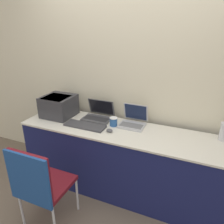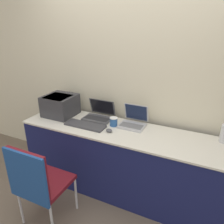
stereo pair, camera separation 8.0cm
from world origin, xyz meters
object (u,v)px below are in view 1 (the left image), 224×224
object	(u,v)px
external_keyboard	(85,126)
chair	(38,182)
laptop_left	(98,115)
laptop_right	(133,121)
coffee_cup	(113,122)
printer	(59,105)
mouse	(109,131)

from	to	relation	value
external_keyboard	chair	bearing A→B (deg)	-96.78
external_keyboard	chair	size ratio (longest dim) A/B	0.53
laptop_left	external_keyboard	xyz separation A→B (m)	(-0.04, -0.27, -0.04)
laptop_right	coffee_cup	world-z (taller)	laptop_right
printer	mouse	size ratio (longest dim) A/B	5.11
chair	mouse	bearing A→B (deg)	60.59
coffee_cup	mouse	size ratio (longest dim) A/B	1.40
printer	laptop_left	size ratio (longest dim) A/B	1.07
laptop_left	external_keyboard	bearing A→B (deg)	-97.83
mouse	chair	bearing A→B (deg)	-119.41
external_keyboard	chair	world-z (taller)	chair
coffee_cup	external_keyboard	bearing A→B (deg)	-153.05
chair	coffee_cup	bearing A→B (deg)	66.71
mouse	coffee_cup	bearing A→B (deg)	98.02
laptop_left	laptop_right	xyz separation A→B (m)	(0.45, -0.01, 0.00)
printer	external_keyboard	distance (m)	0.49
printer	coffee_cup	bearing A→B (deg)	-0.06
external_keyboard	laptop_left	bearing A→B (deg)	82.17
laptop_left	laptop_right	size ratio (longest dim) A/B	1.19
external_keyboard	chair	distance (m)	0.77
laptop_left	external_keyboard	size ratio (longest dim) A/B	0.72
external_keyboard	mouse	bearing A→B (deg)	-3.28
printer	external_keyboard	xyz separation A→B (m)	(0.45, -0.15, -0.13)
laptop_right	chair	distance (m)	1.17
external_keyboard	coffee_cup	world-z (taller)	coffee_cup
laptop_left	chair	bearing A→B (deg)	-97.06
external_keyboard	coffee_cup	bearing A→B (deg)	26.95
laptop_left	coffee_cup	distance (m)	0.28
laptop_left	coffee_cup	world-z (taller)	laptop_left
laptop_left	external_keyboard	distance (m)	0.27
external_keyboard	chair	xyz separation A→B (m)	(-0.09, -0.72, -0.26)
external_keyboard	printer	bearing A→B (deg)	161.85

